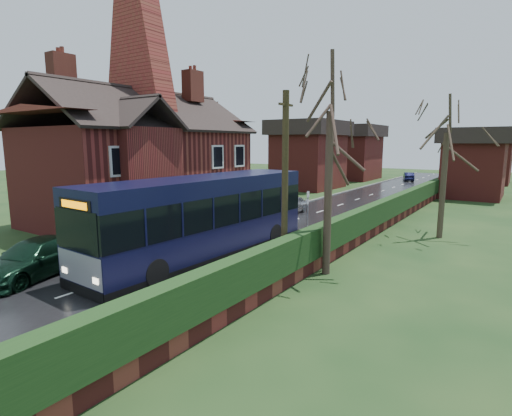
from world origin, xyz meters
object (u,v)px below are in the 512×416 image
Objects in this scene: brick_house at (143,155)px; car_green at (35,258)px; bus at (203,218)px; telegraph_pole at (285,187)px; car_silver at (290,205)px; bus_stop_sign at (308,208)px.

brick_house reaches higher than car_green.
bus is 1.73× the size of telegraph_pole.
telegraph_pole is at bearing -64.90° from car_silver.
brick_house is 3.77× the size of car_silver.
car_green is at bearing -120.69° from bus.
telegraph_pole is at bearing 14.78° from car_green.
brick_house is at bearing 155.60° from bus.
bus_stop_sign is at bearing 44.41° from car_green.
telegraph_pole is at bearing -20.89° from brick_house.
car_silver is 1.46× the size of bus_stop_sign.
bus is 4.87m from telegraph_pole.
telegraph_pole reaches higher than bus_stop_sign.
bus reaches higher than car_green.
bus is at bearing -26.80° from brick_house.
car_green is 12.86m from bus_stop_sign.
brick_house reaches higher than telegraph_pole.
bus reaches higher than car_silver.
car_green is at bearing -133.96° from bus_stop_sign.
car_green is (-1.40, -17.72, 0.05)m from car_silver.
brick_house is 10.98m from bus.
telegraph_pole reaches higher than car_green.
bus is (9.53, -4.82, -2.57)m from brick_house.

